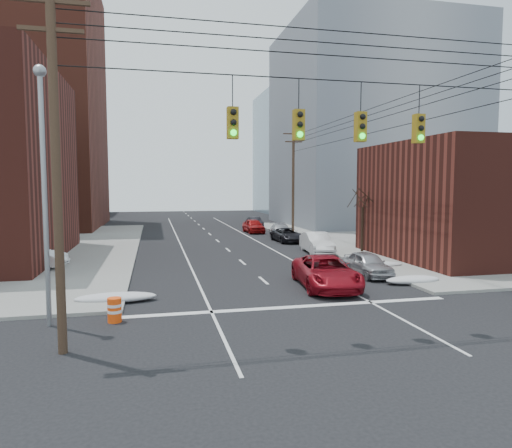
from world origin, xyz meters
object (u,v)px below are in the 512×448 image
parked_car_a (368,264)px  lot_car_b (22,238)px  construction_barrel (114,310)px  parked_car_e (253,226)px  parked_car_c (288,235)px  red_pickup (326,272)px  parked_car_d (281,231)px  parked_car_b (317,243)px  parked_car_f (255,222)px  lot_car_a (30,256)px

parked_car_a → lot_car_b: bearing=143.8°
parked_car_a → construction_barrel: 14.58m
construction_barrel → parked_car_e: bearing=68.5°
parked_car_c → construction_barrel: parked_car_c is taller
red_pickup → parked_car_d: size_ratio=1.21×
parked_car_a → parked_car_b: bearing=87.6°
red_pickup → parked_car_b: size_ratio=1.18×
parked_car_e → parked_car_f: parked_car_e is taller
parked_car_b → lot_car_b: size_ratio=0.84×
parked_car_b → lot_car_b: lot_car_b is taller
parked_car_d → parked_car_e: (-1.60, 5.22, 0.07)m
parked_car_a → parked_car_b: parked_car_b is taller
parked_car_f → lot_car_b: bearing=-148.8°
parked_car_e → lot_car_b: bearing=-159.1°
parked_car_b → parked_car_c: (-0.20, 7.04, -0.15)m
parked_car_b → parked_car_c: size_ratio=1.05×
parked_car_c → red_pickup: bearing=-103.3°
red_pickup → construction_barrel: bearing=-153.4°
red_pickup → parked_car_e: size_ratio=1.29×
parked_car_d → parked_car_e: size_ratio=1.06×
parked_car_a → parked_car_b: 8.86m
parked_car_c → parked_car_f: (0.31, 15.06, -0.02)m
red_pickup → parked_car_c: red_pickup is taller
red_pickup → lot_car_a: (-15.70, 8.36, 0.07)m
parked_car_f → parked_car_b: bearing=-93.7°
parked_car_d → construction_barrel: 28.66m
parked_car_b → parked_car_d: bearing=94.7°
parked_car_a → parked_car_d: bearing=88.0°
lot_car_a → lot_car_b: (-2.91, 9.45, 0.08)m
parked_car_a → parked_car_c: bearing=88.9°
parked_car_c → lot_car_a: (-19.12, -9.83, 0.22)m
parked_car_e → construction_barrel: size_ratio=4.76×
parked_car_b → parked_car_d: size_ratio=1.02×
parked_car_e → parked_car_f: bearing=73.9°
red_pickup → parked_car_e: (2.13, 26.72, -0.04)m
parked_car_c → lot_car_b: size_ratio=0.80×
parked_car_e → parked_car_a: bearing=-89.3°
red_pickup → construction_barrel: (-9.88, -3.72, -0.31)m
parked_car_b → construction_barrel: parked_car_b is taller
parked_car_c → parked_car_f: size_ratio=1.23×
parked_car_a → construction_barrel: bearing=-156.6°
parked_car_a → lot_car_a: 20.04m
parked_car_e → lot_car_b: 22.57m
lot_car_b → construction_barrel: bearing=-166.3°
red_pickup → parked_car_f: (3.73, 33.25, -0.17)m
parked_car_f → lot_car_a: 31.58m
parked_car_a → parked_car_e: parked_car_e is taller
red_pickup → lot_car_b: lot_car_b is taller
lot_car_a → construction_barrel: lot_car_a is taller
red_pickup → parked_car_d: 21.82m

